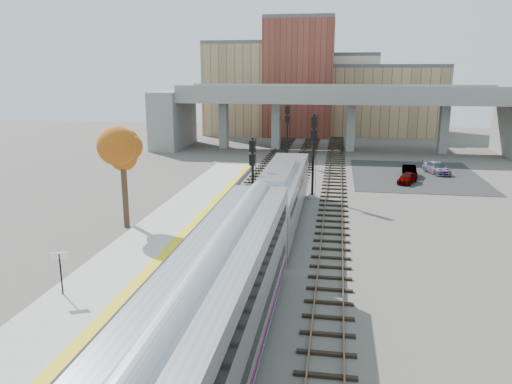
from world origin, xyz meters
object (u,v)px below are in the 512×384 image
(signal_mast_mid, at_px, (313,156))
(signal_mast_near, at_px, (253,183))
(car_a, at_px, (407,178))
(signal_mast_far, at_px, (287,134))
(coach, at_px, (204,342))
(tree, at_px, (122,154))
(car_b, at_px, (410,171))
(car_c, at_px, (437,168))
(locomotive, at_px, (281,194))

(signal_mast_mid, bearing_deg, signal_mast_near, -114.80)
(signal_mast_near, distance_m, signal_mast_mid, 9.80)
(signal_mast_near, distance_m, car_a, 21.63)
(signal_mast_far, bearing_deg, car_a, -34.01)
(coach, height_order, tree, tree)
(signal_mast_mid, bearing_deg, car_a, 39.04)
(car_a, bearing_deg, car_b, 103.48)
(car_c, bearing_deg, tree, -154.74)
(signal_mast_far, distance_m, car_b, 15.66)
(coach, xyz_separation_m, tree, (-11.38, 19.67, 2.78))
(signal_mast_far, xyz_separation_m, car_a, (13.62, -9.19, -3.13))
(tree, bearing_deg, signal_mast_near, 13.63)
(locomotive, height_order, signal_mast_far, signal_mast_far)
(coach, distance_m, tree, 22.89)
(signal_mast_near, xyz_separation_m, tree, (-9.28, -2.25, 2.34))
(signal_mast_far, bearing_deg, signal_mast_mid, -76.37)
(signal_mast_near, relative_size, car_a, 1.95)
(signal_mast_far, bearing_deg, coach, -87.48)
(car_b, bearing_deg, car_c, 35.64)
(car_a, relative_size, car_b, 0.92)
(locomotive, xyz_separation_m, tree, (-11.38, -2.94, 3.30))
(car_b, bearing_deg, locomotive, -120.63)
(locomotive, distance_m, tree, 12.21)
(coach, xyz_separation_m, signal_mast_near, (-2.10, 21.92, 0.44))
(locomotive, xyz_separation_m, signal_mast_mid, (2.00, 8.19, 1.67))
(locomotive, distance_m, car_c, 26.79)
(signal_mast_mid, bearing_deg, car_c, 45.16)
(locomotive, xyz_separation_m, car_b, (12.21, 19.52, -1.63))
(car_a, bearing_deg, signal_mast_near, -105.19)
(locomotive, height_order, car_a, locomotive)
(signal_mast_mid, distance_m, tree, 17.48)
(signal_mast_near, xyz_separation_m, car_b, (14.31, 20.21, -2.58))
(tree, height_order, car_c, tree)
(car_b, relative_size, car_c, 0.84)
(signal_mast_near, distance_m, car_b, 24.90)
(locomotive, bearing_deg, car_c, 54.53)
(locomotive, bearing_deg, signal_mast_mid, 76.27)
(signal_mast_mid, relative_size, car_a, 2.26)
(locomotive, xyz_separation_m, coach, (-0.00, -22.61, 0.52))
(signal_mast_far, bearing_deg, car_c, -10.67)
(signal_mast_far, relative_size, car_a, 2.17)
(tree, distance_m, car_b, 32.94)
(locomotive, distance_m, signal_mast_mid, 8.59)
(signal_mast_mid, distance_m, car_a, 12.70)
(signal_mast_mid, distance_m, signal_mast_far, 17.40)
(signal_mast_mid, xyz_separation_m, car_a, (9.52, 7.72, -3.33))
(locomotive, relative_size, signal_mast_far, 2.57)
(signal_mast_mid, bearing_deg, signal_mast_far, 103.63)
(signal_mast_near, bearing_deg, coach, -84.53)
(locomotive, distance_m, signal_mast_near, 2.41)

